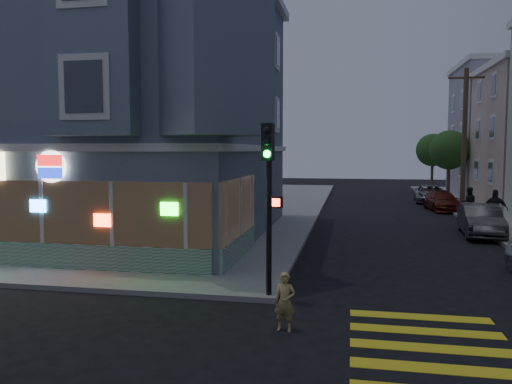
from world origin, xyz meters
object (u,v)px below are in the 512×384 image
(street_tree_far, at_px, (433,150))
(parked_car_c, at_px, (442,201))
(pedestrian_b, at_px, (495,209))
(parked_car_b, at_px, (481,220))
(pedestrian_a, at_px, (469,202))
(street_tree_near, at_px, (449,150))
(traffic_signal, at_px, (269,180))
(utility_pole, at_px, (464,137))
(parked_car_d, at_px, (430,194))
(running_child, at_px, (285,302))

(street_tree_far, xyz_separation_m, parked_car_c, (-1.50, -14.35, -3.31))
(pedestrian_b, relative_size, parked_car_b, 0.42)
(street_tree_far, height_order, pedestrian_a, street_tree_far)
(street_tree_near, bearing_deg, traffic_signal, -108.64)
(utility_pole, height_order, parked_car_d, utility_pole)
(street_tree_near, distance_m, parked_car_c, 7.32)
(street_tree_near, height_order, parked_car_c, street_tree_near)
(street_tree_near, distance_m, parked_car_d, 3.79)
(street_tree_near, xyz_separation_m, parked_car_b, (-1.50, -16.23, -3.20))
(utility_pole, bearing_deg, parked_car_b, -97.24)
(street_tree_far, relative_size, parked_car_c, 1.23)
(running_child, relative_size, pedestrian_b, 0.68)
(parked_car_b, relative_size, parked_car_d, 0.95)
(running_child, height_order, parked_car_d, parked_car_d)
(utility_pole, bearing_deg, parked_car_c, -164.78)
(parked_car_c, xyz_separation_m, parked_car_d, (0.00, 5.20, 0.03))
(utility_pole, bearing_deg, street_tree_near, 88.09)
(pedestrian_a, distance_m, parked_car_b, 5.56)
(traffic_signal, bearing_deg, utility_pole, 75.05)
(parked_car_d, bearing_deg, street_tree_near, 41.39)
(running_child, relative_size, parked_car_d, 0.27)
(street_tree_near, bearing_deg, pedestrian_b, -92.00)
(street_tree_far, bearing_deg, parked_car_d, -99.31)
(pedestrian_a, bearing_deg, pedestrian_b, 101.71)
(pedestrian_b, xyz_separation_m, parked_car_b, (-0.98, -1.45, -0.36))
(parked_car_d, bearing_deg, pedestrian_b, -82.04)
(street_tree_near, relative_size, pedestrian_a, 3.12)
(street_tree_far, relative_size, running_child, 4.14)
(running_child, distance_m, pedestrian_a, 20.66)
(street_tree_near, relative_size, street_tree_far, 1.00)
(pedestrian_a, height_order, parked_car_b, pedestrian_a)
(parked_car_c, distance_m, traffic_signal, 23.00)
(street_tree_near, bearing_deg, parked_car_c, -103.28)
(street_tree_far, relative_size, parked_car_d, 1.12)
(parked_car_c, relative_size, traffic_signal, 0.96)
(running_child, xyz_separation_m, parked_car_d, (7.20, 28.66, 0.02))
(street_tree_near, height_order, pedestrian_a, street_tree_near)
(street_tree_near, relative_size, pedestrian_b, 2.80)
(running_child, height_order, traffic_signal, traffic_signal)
(utility_pole, distance_m, traffic_signal, 23.72)
(parked_car_b, distance_m, parked_car_c, 9.88)
(parked_car_c, bearing_deg, street_tree_far, 78.59)
(street_tree_near, bearing_deg, street_tree_far, 90.00)
(utility_pole, bearing_deg, running_child, -109.64)
(street_tree_far, xyz_separation_m, traffic_signal, (-9.38, -35.81, -0.77))
(parked_car_b, xyz_separation_m, parked_car_d, (0.00, 15.08, -0.08))
(parked_car_c, bearing_deg, utility_pole, 9.77)
(traffic_signal, bearing_deg, pedestrian_b, 63.64)
(utility_pole, height_order, street_tree_far, utility_pole)
(pedestrian_b, relative_size, parked_car_d, 0.40)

